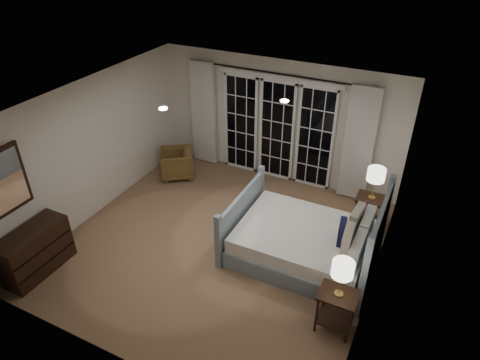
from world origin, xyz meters
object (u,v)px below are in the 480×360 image
at_px(nightstand_left, 336,306).
at_px(dresser, 35,251).
at_px(nightstand_right, 370,208).
at_px(armchair, 177,163).
at_px(lamp_right, 376,175).
at_px(lamp_left, 343,269).
at_px(bed, 306,242).

relative_size(nightstand_left, dresser, 0.59).
bearing_deg(nightstand_left, nightstand_right, 91.62).
distance_m(armchair, dresser, 3.37).
distance_m(nightstand_right, lamp_right, 0.68).
xyz_separation_m(nightstand_left, lamp_right, (-0.07, 2.39, 0.68)).
distance_m(nightstand_right, dresser, 5.49).
xyz_separation_m(nightstand_right, lamp_right, (0.00, 0.00, 0.68)).
distance_m(lamp_left, lamp_right, 2.39).
relative_size(bed, lamp_right, 3.88).
bearing_deg(nightstand_right, nightstand_left, -88.38).
xyz_separation_m(nightstand_left, nightstand_right, (-0.07, 2.39, -0.00)).
height_order(nightstand_right, lamp_left, lamp_left).
bearing_deg(bed, lamp_right, 59.49).
distance_m(bed, nightstand_right, 1.43).
relative_size(nightstand_right, armchair, 0.97).
height_order(bed, armchair, bed).
bearing_deg(nightstand_left, dresser, -168.07).
bearing_deg(dresser, armchair, 83.83).
bearing_deg(nightstand_right, lamp_right, 0.00).
bearing_deg(lamp_right, dresser, -142.71).
bearing_deg(nightstand_left, bed, 124.36).
distance_m(nightstand_left, armchair, 4.74).
height_order(lamp_left, lamp_right, lamp_right).
bearing_deg(dresser, bed, 29.92).
distance_m(nightstand_left, lamp_right, 2.49).
height_order(lamp_left, armchair, lamp_left).
relative_size(nightstand_right, lamp_left, 1.19).
bearing_deg(nightstand_left, lamp_left, 159.44).
bearing_deg(armchair, lamp_right, 55.36).
height_order(bed, nightstand_right, bed).
relative_size(lamp_left, armchair, 0.81).
bearing_deg(lamp_left, armchair, 149.36).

